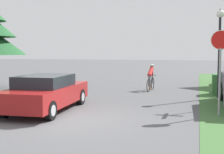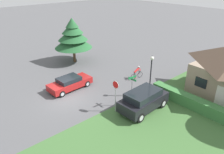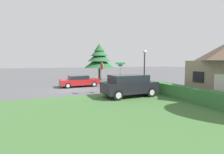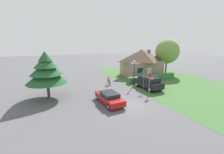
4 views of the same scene
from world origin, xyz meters
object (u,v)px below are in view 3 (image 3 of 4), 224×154
at_px(street_name_sign, 120,73).
at_px(street_lamp, 144,62).
at_px(stop_sign, 102,73).
at_px(cyclist, 142,81).
at_px(parked_suv_right, 129,85).
at_px(conifer_tall_near, 99,58).
at_px(sedan_left_lane, 79,81).

bearing_deg(street_name_sign, street_lamp, 91.64).
bearing_deg(street_lamp, stop_sign, -92.88).
xyz_separation_m(cyclist, stop_sign, (3.20, -6.04, 1.26)).
bearing_deg(stop_sign, street_name_sign, -103.45).
bearing_deg(parked_suv_right, cyclist, 45.51).
xyz_separation_m(stop_sign, conifer_tall_near, (-12.20, 3.75, 1.45)).
relative_size(cyclist, conifer_tall_near, 0.31).
relative_size(street_lamp, conifer_tall_near, 0.71).
height_order(sedan_left_lane, cyclist, cyclist).
xyz_separation_m(parked_suv_right, street_lamp, (-1.17, 2.20, 1.94)).
bearing_deg(cyclist, parked_suv_right, -127.82).
bearing_deg(conifer_tall_near, street_name_sign, -9.67).
bearing_deg(stop_sign, street_lamp, -96.58).
relative_size(parked_suv_right, street_name_sign, 1.61).
relative_size(sedan_left_lane, stop_sign, 1.58).
relative_size(sedan_left_lane, cyclist, 2.55).
bearing_deg(stop_sign, sedan_left_lane, 3.22).
bearing_deg(conifer_tall_near, sedan_left_lane, -35.83).
bearing_deg(parked_suv_right, street_name_sign, 102.83).
height_order(cyclist, conifer_tall_near, conifer_tall_near).
height_order(parked_suv_right, stop_sign, stop_sign).
xyz_separation_m(cyclist, street_name_sign, (3.48, -4.42, 1.24)).
bearing_deg(parked_suv_right, street_lamp, 25.43).
distance_m(parked_suv_right, stop_sign, 2.57).
height_order(cyclist, stop_sign, stop_sign).
bearing_deg(street_lamp, cyclist, 150.61).
height_order(sedan_left_lane, street_name_sign, street_name_sign).
relative_size(cyclist, street_lamp, 0.43).
height_order(cyclist, street_name_sign, street_name_sign).
height_order(sedan_left_lane, stop_sign, stop_sign).
xyz_separation_m(sedan_left_lane, cyclist, (2.79, 6.77, 0.06)).
relative_size(cyclist, parked_suv_right, 0.39).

